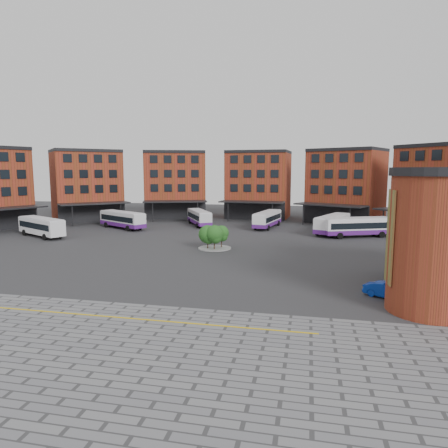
% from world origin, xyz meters
% --- Properties ---
extents(ground, '(160.00, 160.00, 0.00)m').
position_xyz_m(ground, '(0.00, 0.00, 0.00)').
color(ground, '#28282B').
rests_on(ground, ground).
extents(paving_zone, '(50.00, 22.00, 0.02)m').
position_xyz_m(paving_zone, '(2.00, -22.00, 0.01)').
color(paving_zone, slate).
rests_on(paving_zone, ground).
extents(yellow_line, '(26.00, 0.15, 0.02)m').
position_xyz_m(yellow_line, '(2.00, -14.00, 0.03)').
color(yellow_line, gold).
rests_on(yellow_line, paving_zone).
extents(main_building, '(94.14, 42.48, 14.60)m').
position_xyz_m(main_building, '(-4.77, 38.25, 7.23)').
color(main_building, maroon).
rests_on(main_building, ground).
extents(tree_island, '(4.40, 4.40, 3.31)m').
position_xyz_m(tree_island, '(1.97, 11.52, 1.87)').
color(tree_island, gray).
rests_on(tree_island, ground).
extents(bus_a, '(10.53, 7.15, 3.01)m').
position_xyz_m(bus_a, '(-26.82, 15.59, 1.79)').
color(bus_a, white).
rests_on(bus_a, ground).
extents(bus_b, '(10.63, 7.67, 3.06)m').
position_xyz_m(bus_b, '(-18.45, 26.54, 1.66)').
color(bus_b, silver).
rests_on(bus_b, ground).
extents(bus_c, '(7.06, 10.14, 2.90)m').
position_xyz_m(bus_c, '(-6.04, 33.29, 1.57)').
color(bus_c, silver).
rests_on(bus_c, ground).
extents(bus_d, '(4.35, 10.78, 2.96)m').
position_xyz_m(bus_d, '(6.89, 33.03, 1.60)').
color(bus_d, white).
rests_on(bus_d, ground).
extents(bus_e, '(6.44, 10.92, 3.04)m').
position_xyz_m(bus_e, '(18.11, 28.58, 1.65)').
color(bus_e, white).
rests_on(bus_e, ground).
extents(bus_f, '(11.08, 6.52, 3.09)m').
position_xyz_m(bus_f, '(21.72, 25.62, 1.67)').
color(bus_f, white).
rests_on(bus_f, ground).
extents(blue_car, '(3.96, 3.16, 1.26)m').
position_xyz_m(blue_car, '(20.70, -5.37, 0.63)').
color(blue_car, '#0B2D96').
rests_on(blue_car, ground).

